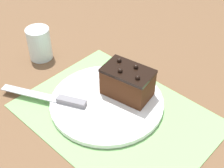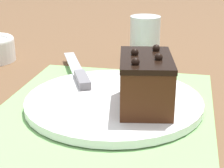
{
  "view_description": "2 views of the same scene",
  "coord_description": "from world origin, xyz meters",
  "px_view_note": "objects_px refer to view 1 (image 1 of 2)",
  "views": [
    {
      "loc": [
        -0.36,
        0.39,
        0.56
      ],
      "look_at": [
        0.03,
        -0.01,
        0.08
      ],
      "focal_mm": 50.0,
      "sensor_mm": 36.0,
      "label": 1
    },
    {
      "loc": [
        -0.5,
        -0.12,
        0.25
      ],
      "look_at": [
        0.05,
        -0.01,
        0.04
      ],
      "focal_mm": 60.0,
      "sensor_mm": 36.0,
      "label": 2
    }
  ],
  "objects_px": {
    "cake_plate": "(107,102)",
    "chocolate_cake": "(128,82)",
    "serving_knife": "(57,99)",
    "drinking_glass": "(39,44)"
  },
  "relations": [
    {
      "from": "cake_plate",
      "to": "chocolate_cake",
      "type": "relative_size",
      "value": 2.14
    },
    {
      "from": "chocolate_cake",
      "to": "drinking_glass",
      "type": "relative_size",
      "value": 1.37
    },
    {
      "from": "serving_knife",
      "to": "chocolate_cake",
      "type": "bearing_deg",
      "value": -64.02
    },
    {
      "from": "drinking_glass",
      "to": "serving_knife",
      "type": "bearing_deg",
      "value": 153.66
    },
    {
      "from": "chocolate_cake",
      "to": "serving_knife",
      "type": "distance_m",
      "value": 0.18
    },
    {
      "from": "cake_plate",
      "to": "drinking_glass",
      "type": "bearing_deg",
      "value": -2.56
    },
    {
      "from": "cake_plate",
      "to": "serving_knife",
      "type": "xyz_separation_m",
      "value": [
        0.09,
        0.09,
        0.01
      ]
    },
    {
      "from": "cake_plate",
      "to": "chocolate_cake",
      "type": "distance_m",
      "value": 0.07
    },
    {
      "from": "drinking_glass",
      "to": "cake_plate",
      "type": "bearing_deg",
      "value": 177.44
    },
    {
      "from": "serving_knife",
      "to": "drinking_glass",
      "type": "bearing_deg",
      "value": 38.49
    }
  ]
}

